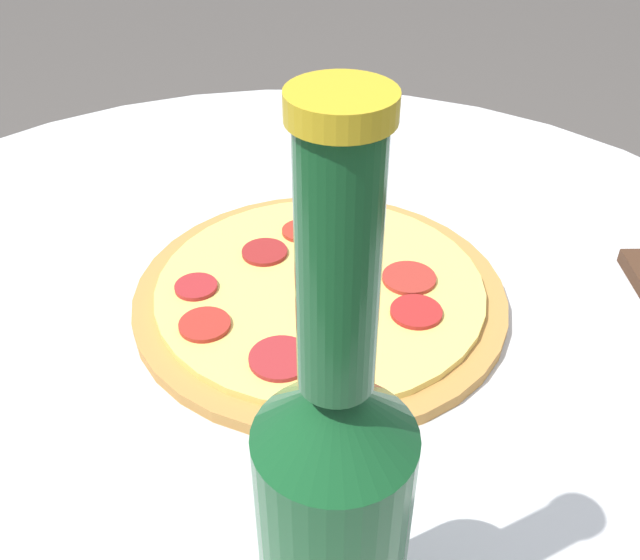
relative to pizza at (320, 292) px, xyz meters
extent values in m
cylinder|color=silver|center=(-0.02, -0.03, -0.02)|extent=(0.92, 0.92, 0.02)
cylinder|color=#B77F3D|center=(0.00, 0.00, 0.00)|extent=(0.29, 0.29, 0.01)
cylinder|color=#EACC60|center=(0.00, 0.00, 0.01)|extent=(0.26, 0.26, 0.01)
cylinder|color=#AA2F1F|center=(-0.04, 0.07, 0.01)|extent=(0.03, 0.03, 0.00)
cylinder|color=#A62E22|center=(0.04, -0.07, 0.01)|extent=(0.03, 0.03, 0.00)
cylinder|color=#A8211F|center=(0.08, -0.01, 0.01)|extent=(0.04, 0.04, 0.00)
cylinder|color=#A92A1C|center=(0.00, 0.01, 0.01)|extent=(0.04, 0.04, 0.00)
cylinder|color=maroon|center=(-0.06, 0.03, 0.01)|extent=(0.04, 0.04, 0.00)
cylinder|color=#9F2C20|center=(-0.02, 0.10, 0.01)|extent=(0.04, 0.04, 0.00)
cylinder|color=maroon|center=(0.00, -0.09, 0.01)|extent=(0.04, 0.04, 0.00)
cylinder|color=#A7291F|center=(-0.06, -0.07, 0.01)|extent=(0.04, 0.04, 0.00)
cylinder|color=#A62D23|center=(0.07, 0.03, 0.01)|extent=(0.04, 0.04, 0.00)
cylinder|color=#A22325|center=(-0.09, -0.03, 0.01)|extent=(0.03, 0.03, 0.00)
cylinder|color=#144C23|center=(0.09, -0.26, 0.07)|extent=(0.06, 0.06, 0.15)
cone|color=#144C23|center=(0.09, -0.26, 0.16)|extent=(0.06, 0.06, 0.03)
cylinder|color=#144C23|center=(0.09, -0.26, 0.22)|extent=(0.03, 0.03, 0.09)
cylinder|color=gold|center=(0.09, -0.26, 0.27)|extent=(0.03, 0.03, 0.01)
camera|label=1|loc=(0.13, -0.42, 0.34)|focal=40.00mm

